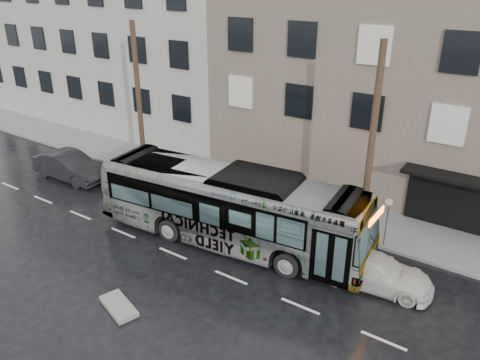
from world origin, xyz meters
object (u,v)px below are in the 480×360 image
at_px(sign_post, 387,222).
at_px(dark_sedan, 70,166).
at_px(white_sedan, 374,271).
at_px(utility_pole_rear, 139,101).
at_px(utility_pole_front, 371,147).
at_px(bus, 230,207).

xyz_separation_m(sign_post, dark_sedan, (-18.33, -3.04, -0.52)).
bearing_deg(white_sedan, dark_sedan, 83.31).
distance_m(utility_pole_rear, sign_post, 15.46).
relative_size(utility_pole_rear, white_sedan, 1.96).
bearing_deg(utility_pole_front, dark_sedan, -170.01).
xyz_separation_m(sign_post, bus, (-6.10, -3.45, 0.45)).
bearing_deg(utility_pole_front, white_sedan, -60.67).
bearing_deg(sign_post, dark_sedan, -170.59).
distance_m(utility_pole_front, dark_sedan, 17.91).
distance_m(sign_post, bus, 7.02).
bearing_deg(bus, sign_post, -66.35).
bearing_deg(bus, dark_sedan, 82.18).
bearing_deg(bus, utility_pole_front, -61.23).
height_order(bus, dark_sedan, bus).
bearing_deg(bus, white_sedan, -91.62).
bearing_deg(dark_sedan, utility_pole_rear, -48.81).
xyz_separation_m(bus, dark_sedan, (-12.23, 0.42, -0.98)).
xyz_separation_m(utility_pole_front, utility_pole_rear, (-14.00, 0.00, 0.00)).
height_order(utility_pole_rear, sign_post, utility_pole_rear).
bearing_deg(utility_pole_rear, white_sedan, -10.70).
height_order(utility_pole_rear, bus, utility_pole_rear).
xyz_separation_m(utility_pole_front, white_sedan, (1.66, -2.96, -3.98)).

